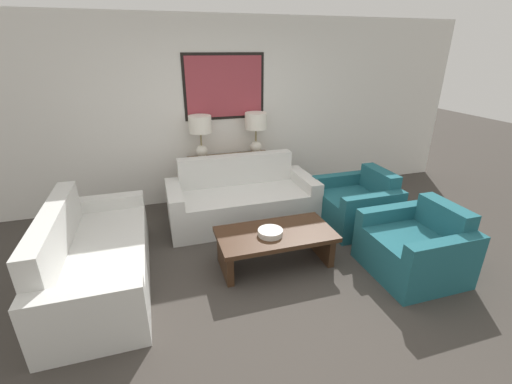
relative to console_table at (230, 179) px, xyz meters
name	(u,v)px	position (x,y,z in m)	size (l,w,h in m)	color
ground_plane	(280,284)	(0.00, -2.17, -0.36)	(20.00, 20.00, 0.00)	#3D3833
back_wall	(225,112)	(0.00, 0.26, 0.97)	(7.82, 0.12, 2.65)	silver
console_table	(230,179)	(0.00, 0.00, 0.00)	(1.23, 0.36, 0.72)	brown
table_lamp_left	(200,130)	(-0.41, 0.00, 0.79)	(0.32, 0.32, 0.63)	silver
table_lamp_right	(256,126)	(0.41, 0.00, 0.79)	(0.32, 0.32, 0.63)	silver
couch_by_back_wall	(242,201)	(0.00, -0.68, -0.07)	(1.96, 0.87, 0.85)	silver
couch_by_side	(96,259)	(-1.74, -1.63, -0.07)	(0.87, 1.96, 0.85)	silver
coffee_table	(275,240)	(0.07, -1.82, -0.06)	(1.25, 0.65, 0.40)	#3D2616
decorative_bowl	(270,232)	(0.00, -1.86, 0.07)	(0.26, 0.26, 0.06)	beige
armchair_near_back_wall	(356,206)	(1.43, -1.27, -0.08)	(0.85, 0.91, 0.75)	#1E5B66
armchair_near_camera	(415,248)	(1.43, -2.37, -0.08)	(0.85, 0.91, 0.75)	#1E5B66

